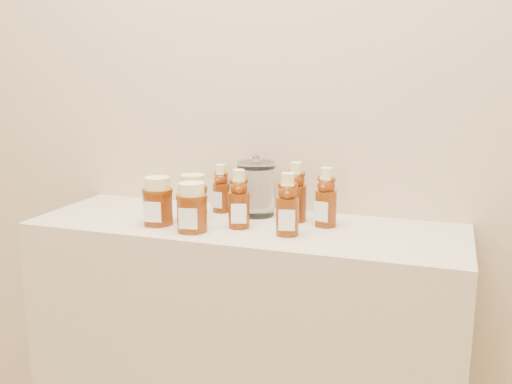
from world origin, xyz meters
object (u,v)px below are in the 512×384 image
(glass_canister, at_px, (256,186))
(display_table, at_px, (245,372))
(bear_bottle_back_left, at_px, (221,185))
(honey_jar_left, at_px, (158,201))
(bear_bottle_front_left, at_px, (239,195))

(glass_canister, bearing_deg, display_table, -89.59)
(bear_bottle_back_left, distance_m, glass_canister, 0.11)
(honey_jar_left, relative_size, glass_canister, 0.77)
(display_table, distance_m, bear_bottle_front_left, 0.54)
(bear_bottle_front_left, bearing_deg, display_table, 68.06)
(honey_jar_left, bearing_deg, bear_bottle_front_left, 4.09)
(bear_bottle_back_left, relative_size, glass_canister, 0.94)
(bear_bottle_back_left, xyz_separation_m, honey_jar_left, (-0.11, -0.19, -0.01))
(bear_bottle_front_left, relative_size, honey_jar_left, 1.36)
(glass_canister, bearing_deg, honey_jar_left, -140.44)
(glass_canister, bearing_deg, bear_bottle_back_left, 177.01)
(bear_bottle_back_left, bearing_deg, display_table, -35.00)
(display_table, distance_m, bear_bottle_back_left, 0.55)
(display_table, relative_size, bear_bottle_front_left, 6.66)
(honey_jar_left, bearing_deg, glass_canister, 32.74)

